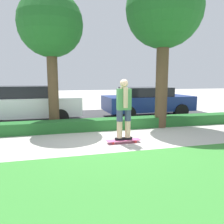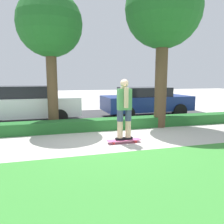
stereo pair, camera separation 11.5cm
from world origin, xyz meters
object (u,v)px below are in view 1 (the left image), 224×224
at_px(parked_car_front, 24,104).
at_px(skateboard, 124,140).
at_px(parked_car_middle, 147,101).
at_px(skater_person, 124,108).
at_px(tree_mid, 164,11).
at_px(tree_near, 51,26).

bearing_deg(parked_car_front, skateboard, -52.03).
xyz_separation_m(parked_car_front, parked_car_middle, (5.52, 0.14, -0.04)).
xyz_separation_m(skater_person, tree_mid, (2.00, 1.68, 3.18)).
height_order(skater_person, parked_car_front, skater_person).
xyz_separation_m(skateboard, skater_person, (-0.00, 0.00, 0.93)).
relative_size(skater_person, tree_mid, 0.30).
bearing_deg(skateboard, tree_mid, 40.07).
height_order(skateboard, tree_mid, tree_mid).
xyz_separation_m(skateboard, parked_car_front, (-3.11, 3.81, 0.73)).
height_order(tree_mid, parked_car_front, tree_mid).
distance_m(skateboard, skater_person, 0.93).
relative_size(tree_mid, parked_car_front, 1.25).
bearing_deg(tree_mid, skateboard, -139.93).
bearing_deg(parked_car_front, tree_near, -52.33).
xyz_separation_m(tree_mid, parked_car_front, (-5.11, 2.12, -3.38)).
height_order(tree_near, tree_mid, tree_mid).
relative_size(skateboard, tree_near, 0.20).
distance_m(skateboard, tree_near, 4.64).
distance_m(skater_person, parked_car_middle, 4.63).
xyz_separation_m(skater_person, parked_car_front, (-3.11, 3.81, -0.20)).
distance_m(tree_mid, parked_car_middle, 4.12).
height_order(skater_person, parked_car_middle, skater_person).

